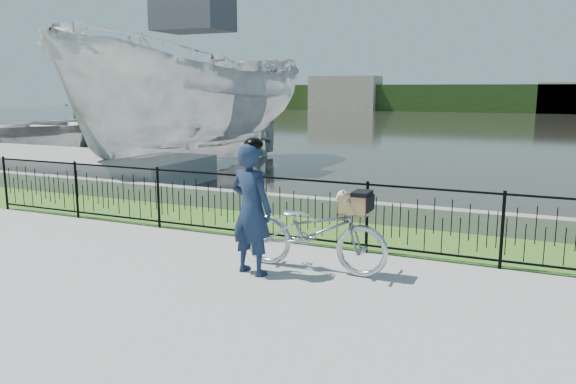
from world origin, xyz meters
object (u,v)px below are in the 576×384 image
at_px(dock, 47,164).
at_px(cyclist, 251,208).
at_px(bicycle_rig, 314,231).
at_px(boat_near, 196,102).
at_px(boat_far, 88,127).

distance_m(dock, cyclist, 11.28).
distance_m(bicycle_rig, boat_near, 10.82).
height_order(dock, boat_far, boat_far).
bearing_deg(boat_far, dock, -55.76).
relative_size(dock, cyclist, 5.22).
distance_m(boat_near, boat_far, 8.36).
relative_size(dock, boat_far, 0.99).
height_order(cyclist, boat_far, boat_far).
xyz_separation_m(cyclist, boat_near, (-6.41, 8.47, 1.20)).
xyz_separation_m(dock, cyclist, (9.81, -5.53, 0.59)).
bearing_deg(boat_far, bicycle_rig, -37.22).
bearing_deg(dock, bicycle_rig, -25.50).
relative_size(dock, bicycle_rig, 4.59).
xyz_separation_m(dock, boat_far, (-4.21, 6.18, 0.61)).
bearing_deg(dock, boat_far, 124.24).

